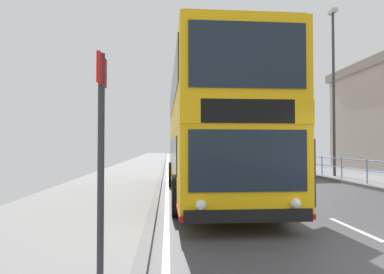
{
  "coord_description": "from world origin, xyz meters",
  "views": [
    {
      "loc": [
        -3.92,
        -4.23,
        1.75
      ],
      "look_at": [
        -3.21,
        5.63,
        2.01
      ],
      "focal_mm": 31.22,
      "sensor_mm": 36.0,
      "label": 1
    }
  ],
  "objects_px": {
    "bare_tree_far_01": "(253,131)",
    "street_lamp_far_side": "(334,81)",
    "background_bus_far_lane": "(262,147)",
    "double_decker_bus_main": "(210,130)",
    "bus_stop_sign_near": "(101,141)",
    "bare_tree_far_00": "(238,135)"
  },
  "relations": [
    {
      "from": "double_decker_bus_main",
      "to": "bare_tree_far_01",
      "type": "xyz_separation_m",
      "value": [
        7.78,
        24.48,
        1.09
      ]
    },
    {
      "from": "bus_stop_sign_near",
      "to": "double_decker_bus_main",
      "type": "bearing_deg",
      "value": 72.75
    },
    {
      "from": "bus_stop_sign_near",
      "to": "street_lamp_far_side",
      "type": "distance_m",
      "value": 16.76
    },
    {
      "from": "double_decker_bus_main",
      "to": "bare_tree_far_01",
      "type": "distance_m",
      "value": 25.71
    },
    {
      "from": "street_lamp_far_side",
      "to": "bare_tree_far_00",
      "type": "relative_size",
      "value": 1.45
    },
    {
      "from": "bare_tree_far_01",
      "to": "bus_stop_sign_near",
      "type": "bearing_deg",
      "value": -107.54
    },
    {
      "from": "bare_tree_far_00",
      "to": "background_bus_far_lane",
      "type": "bearing_deg",
      "value": -97.07
    },
    {
      "from": "bare_tree_far_01",
      "to": "background_bus_far_lane",
      "type": "bearing_deg",
      "value": -101.45
    },
    {
      "from": "street_lamp_far_side",
      "to": "bare_tree_far_01",
      "type": "relative_size",
      "value": 1.29
    },
    {
      "from": "bare_tree_far_00",
      "to": "double_decker_bus_main",
      "type": "bearing_deg",
      "value": -103.54
    },
    {
      "from": "background_bus_far_lane",
      "to": "bus_stop_sign_near",
      "type": "xyz_separation_m",
      "value": [
        -7.48,
        -19.17,
        0.14
      ]
    },
    {
      "from": "double_decker_bus_main",
      "to": "bus_stop_sign_near",
      "type": "relative_size",
      "value": 3.86
    },
    {
      "from": "bare_tree_far_01",
      "to": "street_lamp_far_side",
      "type": "bearing_deg",
      "value": -90.99
    },
    {
      "from": "bus_stop_sign_near",
      "to": "bare_tree_far_00",
      "type": "xyz_separation_m",
      "value": [
        9.98,
        39.35,
        1.4
      ]
    },
    {
      "from": "double_decker_bus_main",
      "to": "bare_tree_far_01",
      "type": "height_order",
      "value": "bare_tree_far_01"
    },
    {
      "from": "double_decker_bus_main",
      "to": "background_bus_far_lane",
      "type": "bearing_deg",
      "value": 66.32
    },
    {
      "from": "bus_stop_sign_near",
      "to": "bare_tree_far_00",
      "type": "bearing_deg",
      "value": 75.77
    },
    {
      "from": "background_bus_far_lane",
      "to": "bare_tree_far_01",
      "type": "relative_size",
      "value": 1.35
    },
    {
      "from": "bus_stop_sign_near",
      "to": "bare_tree_far_00",
      "type": "distance_m",
      "value": 40.62
    },
    {
      "from": "background_bus_far_lane",
      "to": "bus_stop_sign_near",
      "type": "height_order",
      "value": "background_bus_far_lane"
    },
    {
      "from": "background_bus_far_lane",
      "to": "bare_tree_far_00",
      "type": "xyz_separation_m",
      "value": [
        2.5,
        20.19,
        1.54
      ]
    },
    {
      "from": "bare_tree_far_00",
      "to": "bus_stop_sign_near",
      "type": "bearing_deg",
      "value": -104.23
    }
  ]
}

